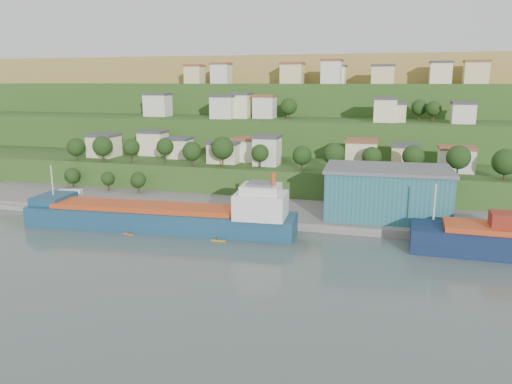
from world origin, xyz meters
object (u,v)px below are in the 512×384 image
(caravan, at_px, (70,195))
(kayak_orange, at_px, (128,234))
(cargo_ship_near, at_px, (167,218))
(warehouse, at_px, (387,192))

(caravan, distance_m, kayak_orange, 39.36)
(cargo_ship_near, height_order, kayak_orange, cargo_ship_near)
(cargo_ship_near, distance_m, caravan, 42.44)
(cargo_ship_near, xyz_separation_m, kayak_orange, (-7.18, -6.50, -2.58))
(kayak_orange, bearing_deg, warehouse, 36.89)
(caravan, height_order, kayak_orange, caravan)
(cargo_ship_near, relative_size, caravan, 10.10)
(caravan, bearing_deg, cargo_ship_near, -39.17)
(warehouse, relative_size, kayak_orange, 10.96)
(warehouse, relative_size, caravan, 4.68)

